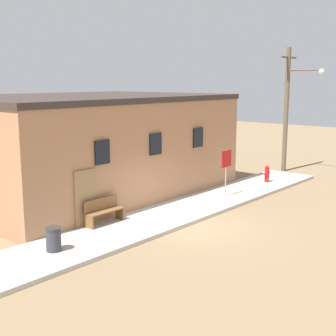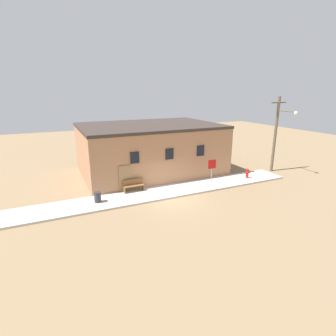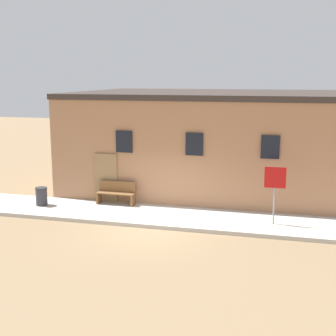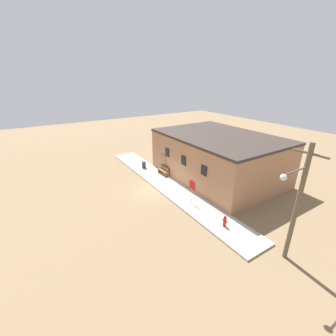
{
  "view_description": "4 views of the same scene",
  "coord_description": "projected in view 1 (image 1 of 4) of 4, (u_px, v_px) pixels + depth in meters",
  "views": [
    {
      "loc": [
        -13.29,
        -10.2,
        5.35
      ],
      "look_at": [
        0.32,
        1.34,
        1.99
      ],
      "focal_mm": 50.0,
      "sensor_mm": 36.0,
      "label": 1
    },
    {
      "loc": [
        -7.76,
        -16.1,
        7.61
      ],
      "look_at": [
        0.32,
        1.34,
        1.99
      ],
      "focal_mm": 28.0,
      "sensor_mm": 36.0,
      "label": 2
    },
    {
      "loc": [
        4.68,
        -15.38,
        5.39
      ],
      "look_at": [
        0.32,
        1.34,
        1.99
      ],
      "focal_mm": 50.0,
      "sensor_mm": 36.0,
      "label": 3
    },
    {
      "loc": [
        17.32,
        -9.43,
        10.18
      ],
      "look_at": [
        0.32,
        1.34,
        1.99
      ],
      "focal_mm": 24.0,
      "sensor_mm": 36.0,
      "label": 4
    }
  ],
  "objects": [
    {
      "name": "brick_building",
      "position": [
        85.0,
        144.0,
        22.34
      ],
      "size": [
        12.74,
        9.06,
        4.66
      ],
      "color": "#A87551",
      "rests_on": "ground"
    },
    {
      "name": "fire_hydrant",
      "position": [
        267.0,
        174.0,
        24.2
      ],
      "size": [
        0.5,
        0.24,
        0.87
      ],
      "color": "red",
      "rests_on": "sidewalk"
    },
    {
      "name": "sidewalk",
      "position": [
        163.0,
        217.0,
        18.28
      ],
      "size": [
        22.46,
        2.68,
        0.15
      ],
      "color": "#BCB7AD",
      "rests_on": "ground"
    },
    {
      "name": "ground_plane",
      "position": [
        190.0,
        226.0,
        17.44
      ],
      "size": [
        80.0,
        80.0,
        0.0
      ],
      "primitive_type": "plane",
      "color": "#846B4C"
    },
    {
      "name": "utility_pole",
      "position": [
        289.0,
        106.0,
        27.16
      ],
      "size": [
        1.8,
        2.29,
        7.2
      ],
      "color": "brown",
      "rests_on": "ground"
    },
    {
      "name": "bench",
      "position": [
        104.0,
        211.0,
        17.18
      ],
      "size": [
        1.59,
        0.44,
        0.94
      ],
      "color": "brown",
      "rests_on": "sidewalk"
    },
    {
      "name": "stop_sign",
      "position": [
        226.0,
        164.0,
        21.13
      ],
      "size": [
        0.75,
        0.06,
        2.09
      ],
      "color": "gray",
      "rests_on": "sidewalk"
    },
    {
      "name": "trash_bin",
      "position": [
        54.0,
        239.0,
        14.4
      ],
      "size": [
        0.49,
        0.49,
        0.75
      ],
      "color": "#333338",
      "rests_on": "sidewalk"
    }
  ]
}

